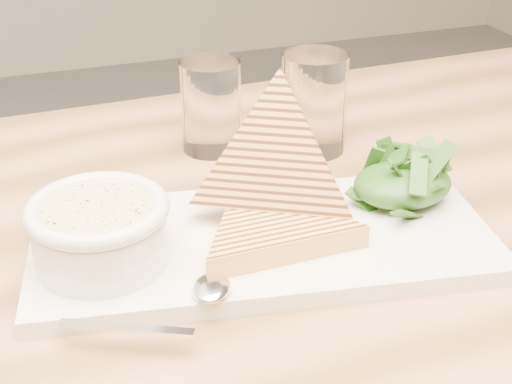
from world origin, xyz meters
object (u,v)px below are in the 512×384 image
object	(u,v)px
platter	(263,241)
soup_bowl	(101,239)
glass_far	(314,103)
glass_near	(211,106)
table_top	(337,268)

from	to	relation	value
platter	soup_bowl	distance (m)	0.15
soup_bowl	glass_far	world-z (taller)	glass_far
glass_near	glass_far	world-z (taller)	glass_far
glass_near	glass_far	xyz separation A→B (m)	(0.11, -0.04, 0.00)
table_top	soup_bowl	size ratio (longest dim) A/B	11.71
platter	glass_near	bearing A→B (deg)	85.60
platter	glass_far	bearing A→B (deg)	55.05
glass_near	glass_far	distance (m)	0.12
platter	glass_far	xyz separation A→B (m)	(0.13, 0.18, 0.05)
table_top	glass_far	distance (m)	0.23
table_top	glass_near	world-z (taller)	glass_near
platter	glass_near	xyz separation A→B (m)	(0.02, 0.23, 0.05)
table_top	soup_bowl	distance (m)	0.22
glass_near	glass_far	bearing A→B (deg)	-20.19
platter	glass_near	size ratio (longest dim) A/B	3.92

